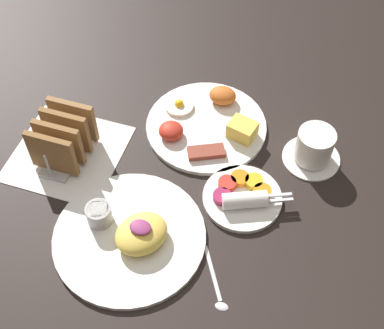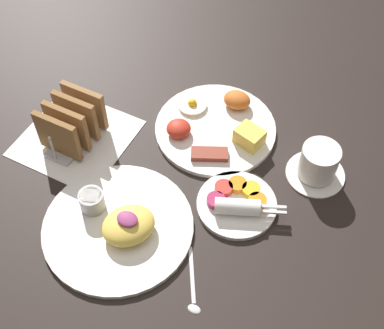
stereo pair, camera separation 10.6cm
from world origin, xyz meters
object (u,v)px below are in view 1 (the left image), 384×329
at_px(plate_breakfast, 207,124).
at_px(toast_rack, 63,138).
at_px(plate_condiments, 243,196).
at_px(plate_foreground, 130,234).
at_px(coffee_cup, 314,148).

distance_m(plate_breakfast, toast_rack, 0.31).
distance_m(plate_breakfast, plate_condiments, 0.20).
height_order(plate_condiments, toast_rack, toast_rack).
bearing_deg(plate_breakfast, toast_rack, -147.91).
height_order(plate_breakfast, plate_foreground, plate_foreground).
height_order(plate_foreground, coffee_cup, coffee_cup).
xyz_separation_m(toast_rack, coffee_cup, (0.49, 0.14, -0.02)).
bearing_deg(plate_foreground, plate_breakfast, 79.78).
bearing_deg(plate_condiments, plate_foreground, -140.14).
bearing_deg(plate_foreground, coffee_cup, 45.32).
bearing_deg(coffee_cup, toast_rack, -163.64).
height_order(plate_breakfast, coffee_cup, coffee_cup).
xyz_separation_m(plate_foreground, toast_rack, (-0.20, 0.15, 0.04)).
distance_m(plate_condiments, plate_foreground, 0.23).
height_order(plate_breakfast, plate_condiments, plate_breakfast).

